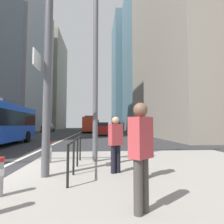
{
  "coord_description": "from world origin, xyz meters",
  "views": [
    {
      "loc": [
        3.44,
        -6.13,
        1.56
      ],
      "look_at": [
        7.14,
        37.57,
        4.62
      ],
      "focal_mm": 29.92,
      "sensor_mm": 36.0,
      "label": 1
    }
  ],
  "objects": [
    {
      "name": "car_receding_near",
      "position": [
        3.73,
        44.61,
        0.99
      ],
      "size": [
        2.15,
        4.12,
        1.94
      ],
      "color": "black",
      "rests_on": "ground"
    },
    {
      "name": "city_bus_red_receding",
      "position": [
        2.01,
        34.1,
        1.84
      ],
      "size": [
        2.8,
        10.72,
        3.4
      ],
      "color": "red",
      "rests_on": "ground"
    },
    {
      "name": "median_island",
      "position": [
        5.5,
        -1.0,
        0.07
      ],
      "size": [
        9.0,
        10.0,
        0.15
      ],
      "primitive_type": "cube",
      "color": "gray",
      "rests_on": "ground"
    },
    {
      "name": "car_receding_far",
      "position": [
        4.37,
        21.97,
        0.99
      ],
      "size": [
        2.13,
        4.42,
        1.94
      ],
      "color": "maroon",
      "rests_on": "ground"
    },
    {
      "name": "bollard_back",
      "position": [
        1.67,
        1.15,
        0.59
      ],
      "size": [
        0.2,
        0.2,
        0.79
      ],
      "color": "#99999E",
      "rests_on": "median_island"
    },
    {
      "name": "pedestrian_far",
      "position": [
        4.66,
        -1.22,
        1.11
      ],
      "size": [
        0.43,
        0.32,
        1.73
      ],
      "color": "#2D334C",
      "rests_on": "median_island"
    },
    {
      "name": "office_tower_left_mid",
      "position": [
        -16.0,
        43.03,
        17.8
      ],
      "size": [
        10.88,
        23.02,
        35.59
      ],
      "primitive_type": "cube",
      "color": "#9E9EA3",
      "rests_on": "ground"
    },
    {
      "name": "car_oncoming_mid",
      "position": [
        -6.95,
        35.27,
        0.99
      ],
      "size": [
        2.15,
        4.64,
        1.94
      ],
      "color": "#232838",
      "rests_on": "ground"
    },
    {
      "name": "car_oncoming_far",
      "position": [
        -7.08,
        35.53,
        0.99
      ],
      "size": [
        2.08,
        4.28,
        1.94
      ],
      "color": "#B2A899",
      "rests_on": "ground"
    },
    {
      "name": "office_tower_right_mid",
      "position": [
        17.0,
        42.99,
        20.29
      ],
      "size": [
        10.37,
        20.0,
        40.58
      ],
      "primitive_type": "cube",
      "color": "slate",
      "rests_on": "ground"
    },
    {
      "name": "city_bus_red_distant",
      "position": [
        2.85,
        54.44,
        1.84
      ],
      "size": [
        2.83,
        11.62,
        3.4
      ],
      "color": "red",
      "rests_on": "ground"
    },
    {
      "name": "pedestrian_walking",
      "position": [
        4.02,
        -0.56,
        1.07
      ],
      "size": [
        0.45,
        0.38,
        1.66
      ],
      "color": "black",
      "rests_on": "median_island"
    },
    {
      "name": "office_tower_right_far",
      "position": [
        17.0,
        67.33,
        22.05
      ],
      "size": [
        13.57,
        18.1,
        44.11
      ],
      "primitive_type": "cube",
      "color": "slate",
      "rests_on": "ground"
    },
    {
      "name": "pedestrian_waiting",
      "position": [
        4.17,
        -3.1,
        1.15
      ],
      "size": [
        0.45,
        0.43,
        1.78
      ],
      "color": "#423D38",
      "rests_on": "median_island"
    },
    {
      "name": "ground_plane",
      "position": [
        0.0,
        20.0,
        0.0
      ],
      "size": [
        160.0,
        160.0,
        0.0
      ],
      "primitive_type": "plane",
      "color": "#303033"
    },
    {
      "name": "street_lamp_post",
      "position": [
        3.4,
        1.24,
        5.28
      ],
      "size": [
        5.5,
        0.32,
        8.0
      ],
      "color": "#56565B",
      "rests_on": "median_island"
    },
    {
      "name": "pedestrian_railing",
      "position": [
        2.8,
        -0.13,
        0.84
      ],
      "size": [
        0.06,
        3.33,
        0.98
      ],
      "color": "black",
      "rests_on": "median_island"
    },
    {
      "name": "lane_centre_line",
      "position": [
        0.0,
        30.0,
        0.01
      ],
      "size": [
        0.2,
        80.0,
        0.01
      ],
      "primitive_type": "cube",
      "color": "beige",
      "rests_on": "ground"
    },
    {
      "name": "office_tower_left_far",
      "position": [
        -16.0,
        67.22,
        17.59
      ],
      "size": [
        12.51,
        20.79,
        35.17
      ],
      "primitive_type": "cube",
      "color": "gray",
      "rests_on": "ground"
    }
  ]
}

